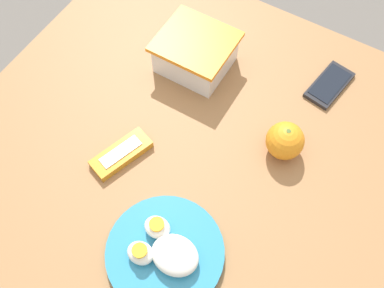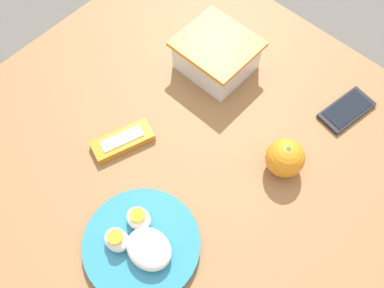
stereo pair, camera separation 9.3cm
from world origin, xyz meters
The scene contains 7 objects.
ground_plane centered at (0.00, 0.00, 0.00)m, with size 10.00×10.00×0.00m, color #66605B.
table centered at (0.00, 0.00, 0.65)m, with size 1.00×0.93×0.74m.
food_container centered at (-0.11, 0.20, 0.77)m, with size 0.17×0.15×0.09m.
orange_fruit centered at (0.16, 0.09, 0.78)m, with size 0.08×0.08×0.08m.
rice_plate centered at (0.07, -0.22, 0.75)m, with size 0.22×0.22×0.06m.
candy_bar centered at (-0.12, -0.09, 0.74)m, with size 0.09×0.14×0.02m.
cell_phone centered at (0.18, 0.30, 0.74)m, with size 0.08×0.13×0.01m.
Camera 1 is at (0.22, -0.39, 1.58)m, focal length 42.00 mm.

